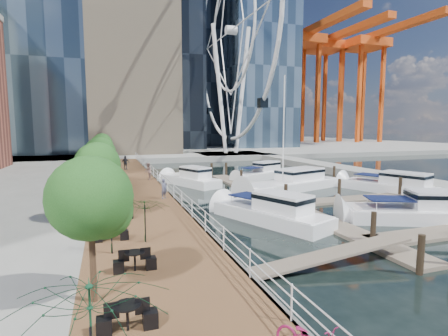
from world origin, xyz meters
TOP-DOWN VIEW (x-y plane):
  - ground at (0.00, 0.00)m, footprint 520.00×520.00m
  - boardwalk at (-9.00, 15.00)m, footprint 6.00×60.00m
  - seawall at (-6.00, 15.00)m, footprint 0.25×60.00m
  - land_far at (0.00, 102.00)m, footprint 200.00×114.00m
  - breakwater at (20.00, 20.00)m, footprint 4.00×60.00m
  - pier at (14.00, 52.00)m, footprint 14.00×12.00m
  - railing at (-6.10, 15.00)m, footprint 0.10×60.00m
  - floating_docks at (7.97, 9.98)m, footprint 16.00×34.00m
  - ferris_wheel at (14.00, 52.00)m, footprint 5.80×45.60m
  - port_cranes at (67.67, 95.67)m, footprint 40.00×52.00m
  - street_trees at (-11.40, 14.00)m, footprint 2.60×42.60m
  - cafe_tables at (-10.40, -2.00)m, footprint 2.50×13.70m
  - yacht_foreground at (9.64, 0.63)m, footprint 11.57×7.31m
  - pedestrian_near at (-6.81, 9.23)m, footprint 0.66×0.62m
  - pedestrian_mid at (-6.87, 19.26)m, footprint 0.72×0.90m
  - pedestrian_far at (-8.59, 29.19)m, footprint 1.13×0.89m
  - moored_yachts at (6.81, 12.91)m, footprint 24.17×36.45m
  - cafe_seating at (-10.71, -5.55)m, footprint 5.01×13.01m

SIDE VIEW (x-z plane):
  - ground at x=0.00m, z-range 0.00..0.00m
  - yacht_foreground at x=9.64m, z-range -1.07..1.07m
  - moored_yachts at x=6.81m, z-range -5.75..5.75m
  - floating_docks at x=7.97m, z-range -0.81..1.79m
  - boardwalk at x=-9.00m, z-range 0.00..1.00m
  - seawall at x=-6.00m, z-range 0.00..1.00m
  - land_far at x=0.00m, z-range 0.00..1.00m
  - breakwater at x=20.00m, z-range 0.00..1.00m
  - pier at x=14.00m, z-range 0.00..1.00m
  - cafe_tables at x=-10.40m, z-range 1.00..1.74m
  - railing at x=-6.10m, z-range 1.00..2.05m
  - pedestrian_near at x=-6.81m, z-range 1.00..2.52m
  - pedestrian_far at x=-8.59m, z-range 1.00..2.80m
  - pedestrian_mid at x=-6.87m, z-range 1.00..2.80m
  - cafe_seating at x=-10.71m, z-range 0.90..3.63m
  - street_trees at x=-11.40m, z-range 1.99..6.59m
  - port_cranes at x=67.67m, z-range 1.00..39.00m
  - ferris_wheel at x=14.00m, z-range 2.02..49.82m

